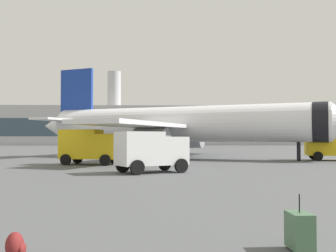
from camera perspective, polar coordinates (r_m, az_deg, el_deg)
name	(u,v)px	position (r m, az deg, el deg)	size (l,w,h in m)	color
airplane_at_gate	(179,125)	(43.21, 1.62, 0.21)	(33.81, 31.07, 10.50)	white
service_truck	(90,145)	(33.89, -11.01, -2.69)	(5.18, 3.45, 2.90)	yellow
cargo_van	(151,150)	(25.48, -2.43, -3.40)	(4.82, 3.92, 2.60)	white
rolling_suitcase	(300,231)	(8.46, 18.18, -13.94)	(0.41, 0.65, 1.10)	#476B4C
traveller_backpack	(16,246)	(8.12, -20.83, -15.59)	(0.36, 0.40, 0.48)	maroon
terminal_building	(139,126)	(133.65, -4.20, 0.02)	(109.68, 19.78, 24.31)	#B2B2B7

